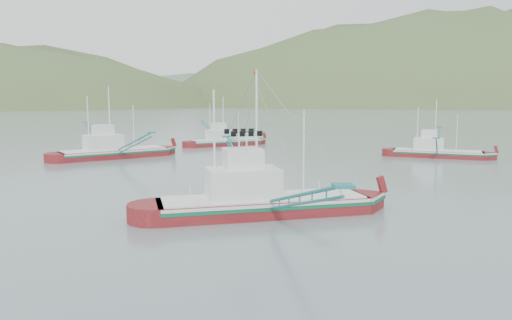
{
  "coord_description": "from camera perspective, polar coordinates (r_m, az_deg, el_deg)",
  "views": [
    {
      "loc": [
        -2.95,
        -39.18,
        9.14
      ],
      "look_at": [
        0.0,
        6.0,
        3.2
      ],
      "focal_mm": 35.0,
      "sensor_mm": 36.0,
      "label": 1
    }
  ],
  "objects": [
    {
      "name": "ground",
      "position": [
        40.34,
        0.56,
        -5.62
      ],
      "size": [
        1200.0,
        1200.0,
        0.0
      ],
      "primitive_type": "plane",
      "color": "slate",
      "rests_on": "ground"
    },
    {
      "name": "bg_boat_left",
      "position": [
        75.17,
        -16.01,
        2.0
      ],
      "size": [
        18.62,
        25.37,
        11.19
      ],
      "rotation": [
        0.0,
        0.0,
        0.54
      ],
      "color": "maroon",
      "rests_on": "ground"
    },
    {
      "name": "ridge_distant",
      "position": [
        600.16,
        -0.59,
        6.6
      ],
      "size": [
        960.0,
        400.0,
        240.0
      ],
      "primitive_type": "ellipsoid",
      "color": "slate",
      "rests_on": "ground"
    },
    {
      "name": "bg_boat_far",
      "position": [
        90.4,
        -3.55,
        2.88
      ],
      "size": [
        13.24,
        22.33,
        9.5
      ],
      "rotation": [
        0.0,
        0.0,
        0.42
      ],
      "color": "maroon",
      "rests_on": "ground"
    },
    {
      "name": "headland_right",
      "position": [
        528.43,
        23.77,
        5.85
      ],
      "size": [
        684.0,
        432.0,
        306.0
      ],
      "primitive_type": "ellipsoid",
      "color": "#45592E",
      "rests_on": "ground"
    },
    {
      "name": "main_boat",
      "position": [
        38.1,
        0.56,
        -3.25
      ],
      "size": [
        16.62,
        28.91,
        11.81
      ],
      "rotation": [
        0.0,
        0.0,
        0.18
      ],
      "color": "maroon",
      "rests_on": "ground"
    },
    {
      "name": "bg_boat_right",
      "position": [
        77.77,
        19.99,
        1.66
      ],
      "size": [
        12.93,
        21.51,
        9.2
      ],
      "rotation": [
        0.0,
        0.0,
        -0.44
      ],
      "color": "maroon",
      "rests_on": "ground"
    }
  ]
}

